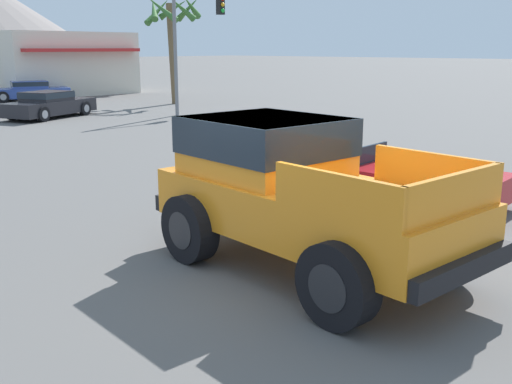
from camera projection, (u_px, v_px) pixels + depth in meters
name	position (u px, v px, depth m)	size (l,w,h in m)	color
ground_plane	(280.00, 266.00, 8.49)	(320.00, 320.00, 0.00)	#5B5956
orange_pickup_truck	(294.00, 186.00, 8.30)	(2.77, 4.95, 2.05)	orange
red_convertible_car	(390.00, 178.00, 12.15)	(2.06, 4.62, 1.05)	#B21419
parked_car_dark	(49.00, 104.00, 26.26)	(4.71, 3.14, 1.16)	#232328
parked_car_blue	(28.00, 90.00, 34.77)	(4.90, 3.27, 1.13)	#334C9E
traffic_light_main	(196.00, 26.00, 27.21)	(3.29, 0.38, 5.72)	slate
palm_tree_short	(172.00, 21.00, 31.92)	(3.05, 3.01, 5.76)	brown
storefront_building	(58.00, 63.00, 39.16)	(8.73, 6.66, 3.98)	beige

